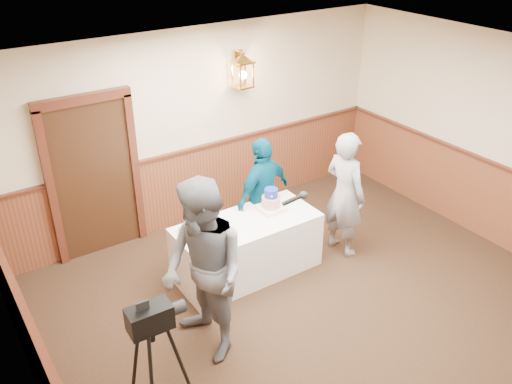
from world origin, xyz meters
TOP-DOWN VIEW (x-y plane):
  - ground at (0.00, 0.00)m, footprint 7.00×7.00m
  - room_shell at (-0.05, 0.45)m, footprint 6.02×7.02m
  - display_table at (-0.26, 1.90)m, footprint 1.80×0.80m
  - tiered_cake at (0.14, 1.96)m, footprint 0.30×0.30m
  - sheet_cake_yellow at (-0.70, 1.80)m, footprint 0.42×0.37m
  - sheet_cake_green at (-0.91, 2.05)m, footprint 0.32×0.27m
  - interviewer at (-1.35, 1.00)m, footprint 1.56×0.99m
  - baker at (1.07, 1.62)m, footprint 0.48×0.67m
  - assistant_p at (0.25, 2.29)m, footprint 1.00×0.62m
  - tv_camera_rig at (-2.20, 0.29)m, footprint 0.56×0.53m

SIDE VIEW (x-z plane):
  - ground at x=0.00m, z-range 0.00..0.00m
  - display_table at x=-0.26m, z-range 0.00..0.75m
  - tv_camera_rig at x=-2.20m, z-range -0.07..1.37m
  - sheet_cake_green at x=-0.91m, z-range 0.75..0.82m
  - sheet_cake_yellow at x=-0.70m, z-range 0.75..0.82m
  - assistant_p at x=0.25m, z-range 0.00..1.60m
  - baker at x=1.07m, z-range 0.00..1.71m
  - tiered_cake at x=0.14m, z-range 0.72..1.02m
  - interviewer at x=-1.35m, z-range 0.00..1.98m
  - room_shell at x=-0.05m, z-range 0.12..2.93m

